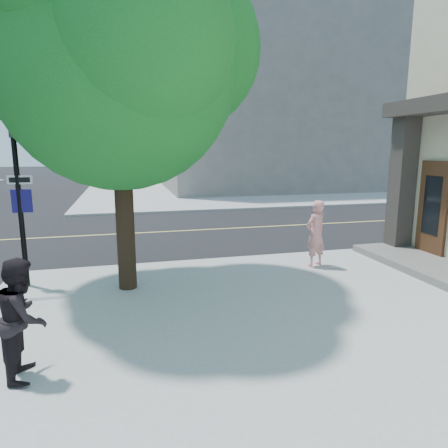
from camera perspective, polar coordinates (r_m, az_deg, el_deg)
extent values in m
plane|color=black|center=(11.00, -23.23, -6.62)|extent=(140.00, 140.00, 0.00)
cube|color=black|center=(15.32, -20.71, -1.68)|extent=(140.00, 9.00, 0.01)
cube|color=#A6A6A6|center=(34.10, 5.91, 5.55)|extent=(29.00, 25.00, 0.12)
cube|color=slate|center=(11.41, 26.96, -5.22)|extent=(1.60, 4.00, 0.18)
cube|color=#35302B|center=(12.68, 24.43, 5.73)|extent=(0.55, 0.55, 4.20)
cube|color=#422614|center=(12.16, 28.04, 1.93)|extent=(0.10, 1.00, 2.60)
cube|color=slate|center=(34.84, 6.66, 17.28)|extent=(18.00, 16.00, 14.00)
imported|color=pink|center=(10.42, 13.13, -1.35)|extent=(0.74, 0.62, 1.73)
imported|color=black|center=(5.97, -27.15, -11.98)|extent=(0.64, 0.81, 1.63)
cylinder|color=black|center=(8.60, -14.30, 3.36)|extent=(0.39, 0.39, 3.89)
sphere|color=#1A7725|center=(8.67, -15.14, 20.59)|extent=(4.75, 4.75, 4.75)
sphere|color=#1A7725|center=(9.52, -6.76, 23.93)|extent=(3.67, 3.67, 3.67)
sphere|color=#1A7725|center=(9.76, -22.30, 24.22)|extent=(3.45, 3.45, 3.45)
sphere|color=#1A7725|center=(7.59, -11.80, 24.71)|extent=(3.24, 3.24, 3.24)
cylinder|color=black|center=(9.55, -27.54, 2.98)|extent=(0.11, 0.11, 3.82)
cube|color=white|center=(9.48, -27.51, 5.70)|extent=(0.50, 0.04, 0.18)
cube|color=navy|center=(9.52, -27.27, 2.98)|extent=(0.41, 0.04, 0.50)
imported|color=black|center=(9.49, -28.16, 10.06)|extent=(0.15, 0.18, 0.91)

